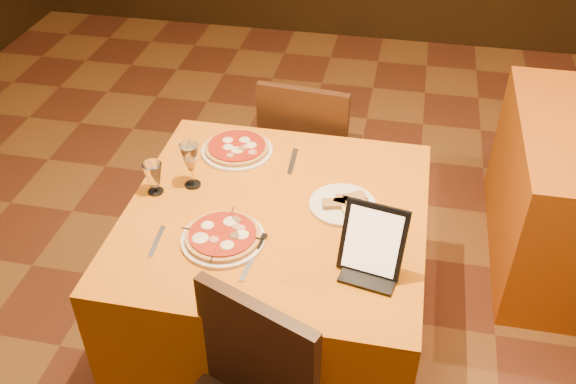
% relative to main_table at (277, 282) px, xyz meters
% --- Properties ---
extents(main_table, '(1.10, 1.10, 0.75)m').
position_rel_main_table_xyz_m(main_table, '(0.00, 0.00, 0.00)').
color(main_table, '#CD6C0D').
rests_on(main_table, floor).
extents(chair_main_far, '(0.52, 0.52, 0.91)m').
position_rel_main_table_xyz_m(chair_main_far, '(0.00, 0.84, 0.08)').
color(chair_main_far, black).
rests_on(chair_main_far, floor).
extents(pizza_near, '(0.29, 0.29, 0.03)m').
position_rel_main_table_xyz_m(pizza_near, '(-0.15, -0.20, 0.39)').
color(pizza_near, white).
rests_on(pizza_near, main_table).
extents(pizza_far, '(0.30, 0.30, 0.03)m').
position_rel_main_table_xyz_m(pizza_far, '(-0.24, 0.35, 0.39)').
color(pizza_far, white).
rests_on(pizza_far, main_table).
extents(cutlet_dish, '(0.25, 0.25, 0.03)m').
position_rel_main_table_xyz_m(cutlet_dish, '(0.24, 0.07, 0.39)').
color(cutlet_dish, white).
rests_on(cutlet_dish, main_table).
extents(wine_glass, '(0.09, 0.09, 0.19)m').
position_rel_main_table_xyz_m(wine_glass, '(-0.35, 0.09, 0.47)').
color(wine_glass, tan).
rests_on(wine_glass, main_table).
extents(water_glass, '(0.08, 0.08, 0.13)m').
position_rel_main_table_xyz_m(water_glass, '(-0.48, 0.02, 0.44)').
color(water_glass, white).
rests_on(water_glass, main_table).
extents(tablet, '(0.22, 0.14, 0.24)m').
position_rel_main_table_xyz_m(tablet, '(0.37, -0.23, 0.49)').
color(tablet, black).
rests_on(tablet, main_table).
extents(knife, '(0.04, 0.21, 0.01)m').
position_rel_main_table_xyz_m(knife, '(-0.02, -0.27, 0.38)').
color(knife, silver).
rests_on(knife, main_table).
extents(fork_near, '(0.03, 0.17, 0.01)m').
position_rel_main_table_xyz_m(fork_near, '(-0.37, -0.25, 0.38)').
color(fork_near, '#B5B7BC').
rests_on(fork_near, main_table).
extents(fork_far, '(0.03, 0.18, 0.01)m').
position_rel_main_table_xyz_m(fork_far, '(0.00, 0.32, 0.38)').
color(fork_far, '#A9A8AE').
rests_on(fork_far, main_table).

